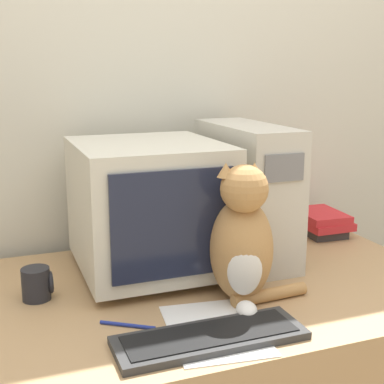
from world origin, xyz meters
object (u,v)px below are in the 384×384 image
Objects in this scene: pen at (128,325)px; crt_monitor at (149,206)px; keyboard at (210,337)px; book_stack at (321,222)px; mug at (37,284)px; cat at (243,242)px; computer_tower at (246,192)px.

crt_monitor is at bearing 65.26° from pen.
keyboard is 2.06× the size of book_stack.
keyboard is at bearing -47.47° from mug.
pen is at bearing -52.22° from mug.
keyboard is 0.28m from cat.
book_stack is 1.04m from mug.
book_stack is at bearing 40.71° from keyboard.
pen is 0.30m from mug.
pen is (-0.15, -0.33, -0.20)m from crt_monitor.
crt_monitor is 3.90× the size of pen.
crt_monitor is 0.38m from mug.
book_stack is at bearing 57.80° from cat.
crt_monitor is at bearing -175.84° from computer_tower.
crt_monitor reaches higher than keyboard.
pen is at bearing -151.53° from book_stack.
keyboard is (0.01, -0.46, -0.19)m from crt_monitor.
mug is at bearing 127.78° from pen.
book_stack reaches higher than pen.
book_stack is (0.52, 0.41, -0.11)m from cat.
mug is at bearing 132.53° from keyboard.
book_stack is 2.44× the size of mug.
cat is (-0.16, -0.31, -0.05)m from computer_tower.
crt_monitor is 1.06× the size of keyboard.
computer_tower is at bearing 9.87° from mug.
book_stack is (0.69, 0.13, -0.16)m from crt_monitor.
pen is at bearing -153.15° from cat.
crt_monitor is 0.33m from cat.
cat is at bearing -21.21° from mug.
cat reaches higher than book_stack.
pen is (-0.84, -0.45, -0.04)m from book_stack.
computer_tower is 0.63m from pen.
cat is 0.67m from book_stack.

